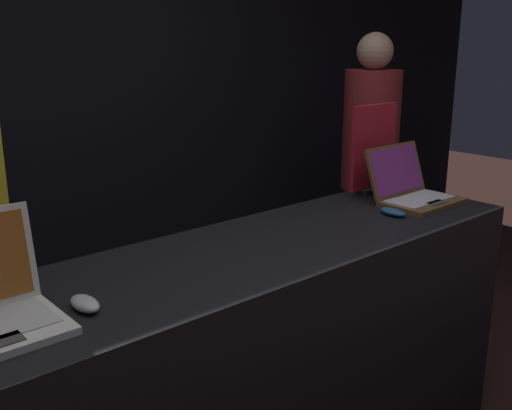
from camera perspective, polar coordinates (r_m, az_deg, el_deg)
wall_back at (r=3.43m, az=-19.42°, el=9.98°), size 8.00×0.05×2.80m
display_counter at (r=2.27m, az=0.17°, el=-15.97°), size 2.23×0.61×1.00m
mouse_front at (r=1.65m, az=-15.98°, el=-9.02°), size 0.06×0.12×0.03m
laptop_back at (r=2.68m, az=14.64°, el=1.46°), size 0.35×0.31×0.23m
mouse_back at (r=2.46m, az=12.92°, el=-0.66°), size 0.06×0.12×0.03m
promo_stand_back at (r=2.78m, az=11.10°, el=5.04°), size 0.29×0.07×0.40m
person_bystander at (r=3.62m, az=10.67°, el=2.71°), size 0.33×0.33×1.72m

